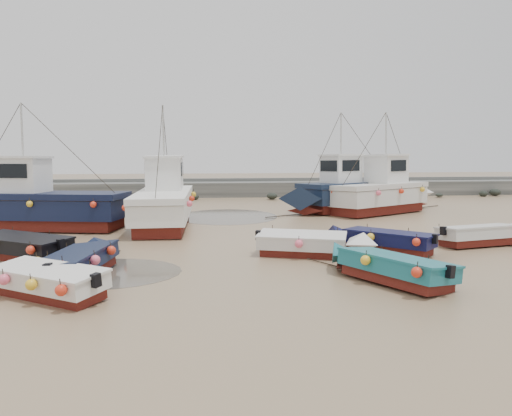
# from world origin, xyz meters

# --- Properties ---
(ground) EXTENTS (120.00, 120.00, 0.00)m
(ground) POSITION_xyz_m (0.00, 0.00, 0.00)
(ground) COLOR #907455
(ground) RESTS_ON ground
(seawall) EXTENTS (60.00, 4.92, 1.50)m
(seawall) POSITION_xyz_m (0.05, 21.99, 0.63)
(seawall) COLOR slate
(seawall) RESTS_ON ground
(puddle_a) EXTENTS (5.04, 5.04, 0.01)m
(puddle_a) POSITION_xyz_m (-3.43, -3.26, 0.00)
(puddle_a) COLOR #534C41
(puddle_a) RESTS_ON ground
(puddle_b) EXTENTS (3.75, 3.75, 0.01)m
(puddle_b) POSITION_xyz_m (4.21, 2.92, 0.00)
(puddle_b) COLOR #534C41
(puddle_b) RESTS_ON ground
(puddle_d) EXTENTS (6.00, 6.00, 0.01)m
(puddle_d) POSITION_xyz_m (1.14, 9.79, 0.00)
(puddle_d) COLOR #534C41
(puddle_d) RESTS_ON ground
(dinghy_0) EXTENTS (5.08, 3.68, 1.43)m
(dinghy_0) POSITION_xyz_m (-4.64, -5.66, 0.55)
(dinghy_0) COLOR maroon
(dinghy_0) RESTS_ON ground
(dinghy_1) EXTENTS (2.39, 5.84, 1.43)m
(dinghy_1) POSITION_xyz_m (-4.03, -3.46, 0.55)
(dinghy_1) COLOR maroon
(dinghy_1) RESTS_ON ground
(dinghy_2) EXTENTS (3.55, 5.29, 1.43)m
(dinghy_2) POSITION_xyz_m (5.35, -5.14, 0.55)
(dinghy_2) COLOR maroon
(dinghy_2) RESTS_ON ground
(dinghy_3) EXTENTS (5.62, 2.22, 1.43)m
(dinghy_3) POSITION_xyz_m (11.56, -0.11, 0.55)
(dinghy_3) COLOR maroon
(dinghy_3) RESTS_ON ground
(dinghy_4) EXTENTS (5.63, 3.86, 1.43)m
(dinghy_4) POSITION_xyz_m (-7.16, -0.59, 0.54)
(dinghy_4) COLOR maroon
(dinghy_4) RESTS_ON ground
(dinghy_5) EXTENTS (5.45, 2.80, 1.43)m
(dinghy_5) POSITION_xyz_m (3.87, -1.36, 0.56)
(dinghy_5) COLOR maroon
(dinghy_5) RESTS_ON ground
(dinghy_6) EXTENTS (4.65, 4.25, 1.43)m
(dinghy_6) POSITION_xyz_m (6.72, -0.88, 0.55)
(dinghy_6) COLOR maroon
(dinghy_6) RESTS_ON ground
(cabin_boat_0) EXTENTS (11.12, 4.43, 6.22)m
(cabin_boat_0) POSITION_xyz_m (-8.66, 6.09, 1.31)
(cabin_boat_0) COLOR maroon
(cabin_boat_0) RESTS_ON ground
(cabin_boat_1) EXTENTS (3.20, 10.78, 6.22)m
(cabin_boat_1) POSITION_xyz_m (-2.20, 6.55, 1.32)
(cabin_boat_1) COLOR maroon
(cabin_boat_1) RESTS_ON ground
(cabin_boat_2) EXTENTS (9.93, 6.12, 6.22)m
(cabin_boat_2) POSITION_xyz_m (8.82, 11.45, 1.33)
(cabin_boat_2) COLOR maroon
(cabin_boat_2) RESTS_ON ground
(cabin_boat_3) EXTENTS (9.07, 6.27, 6.22)m
(cabin_boat_3) POSITION_xyz_m (11.00, 10.48, 1.36)
(cabin_boat_3) COLOR maroon
(cabin_boat_3) RESTS_ON ground
(person) EXTENTS (0.72, 0.70, 1.67)m
(person) POSITION_xyz_m (-5.02, 7.63, 0.00)
(person) COLOR #1C1E38
(person) RESTS_ON ground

